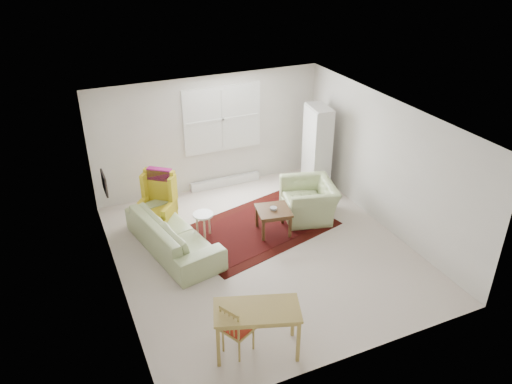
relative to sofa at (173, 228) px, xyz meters
name	(u,v)px	position (x,y,z in m)	size (l,w,h in m)	color
room	(259,183)	(1.45, -0.49, 0.80)	(5.04, 5.54, 2.51)	beige
rug	(257,228)	(1.65, 0.02, -0.44)	(2.83, 1.82, 0.03)	black
sofa	(173,228)	(0.00, 0.00, 0.00)	(2.24, 0.88, 0.90)	#96A46D
armchair	(309,197)	(2.78, 0.04, -0.02)	(1.10, 0.97, 0.86)	#96A46D
wingback_chair	(155,201)	(-0.08, 0.88, 0.10)	(0.64, 0.68, 1.11)	gold
coffee_table	(273,221)	(1.87, -0.21, -0.20)	(0.61, 0.61, 0.50)	#492D16
stool	(204,225)	(0.62, 0.16, -0.20)	(0.38, 0.38, 0.51)	white
cabinet	(317,148)	(3.54, 1.08, 0.48)	(0.39, 0.75, 1.87)	silver
desk	(257,330)	(0.37, -2.82, -0.09)	(1.14, 0.57, 0.72)	#AD9245
desk_chair	(238,327)	(0.14, -2.72, -0.04)	(0.36, 0.36, 0.82)	#AD9245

